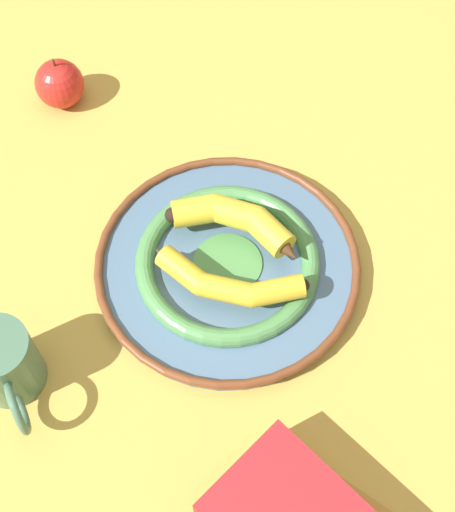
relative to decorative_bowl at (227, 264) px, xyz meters
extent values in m
plane|color=gold|center=(-0.01, 0.04, -0.02)|extent=(2.80, 2.80, 0.00)
cylinder|color=slate|center=(0.00, 0.00, -0.01)|extent=(0.35, 0.35, 0.02)
torus|color=#4C894C|center=(0.00, 0.00, 0.01)|extent=(0.25, 0.25, 0.03)
cylinder|color=#4C894C|center=(0.00, 0.00, 0.00)|extent=(0.09, 0.09, 0.00)
torus|color=brown|center=(0.00, 0.00, 0.00)|extent=(0.36, 0.36, 0.01)
cylinder|color=yellow|center=(-0.06, 0.01, 0.04)|extent=(0.05, 0.06, 0.04)
cylinder|color=yellow|center=(-0.04, -0.04, 0.04)|extent=(0.07, 0.07, 0.04)
cylinder|color=yellow|center=(0.01, -0.07, 0.04)|extent=(0.07, 0.05, 0.04)
sphere|color=yellow|center=(-0.06, -0.02, 0.04)|extent=(0.04, 0.04, 0.04)
sphere|color=yellow|center=(-0.02, -0.07, 0.04)|extent=(0.04, 0.04, 0.04)
cone|color=#472D19|center=(-0.07, 0.04, 0.04)|extent=(0.03, 0.04, 0.03)
sphere|color=black|center=(0.04, -0.08, 0.04)|extent=(0.02, 0.02, 0.02)
cylinder|color=gold|center=(0.06, -0.01, 0.03)|extent=(0.05, 0.07, 0.03)
cylinder|color=gold|center=(0.03, 0.05, 0.03)|extent=(0.07, 0.07, 0.03)
cylinder|color=gold|center=(-0.03, 0.08, 0.03)|extent=(0.07, 0.05, 0.03)
sphere|color=gold|center=(0.05, 0.03, 0.03)|extent=(0.03, 0.03, 0.03)
sphere|color=gold|center=(0.01, 0.07, 0.03)|extent=(0.03, 0.03, 0.03)
cone|color=#472D19|center=(0.08, -0.04, 0.03)|extent=(0.03, 0.03, 0.02)
sphere|color=black|center=(-0.06, 0.09, 0.03)|extent=(0.02, 0.02, 0.02)
cylinder|color=#477056|center=(0.31, 0.00, 0.03)|extent=(0.08, 0.08, 0.10)
torus|color=#477056|center=(0.31, 0.06, 0.03)|extent=(0.02, 0.07, 0.07)
sphere|color=red|center=(0.07, -0.40, 0.02)|extent=(0.08, 0.08, 0.08)
cylinder|color=#4C3319|center=(0.07, -0.40, 0.07)|extent=(0.00, 0.00, 0.01)
camera|label=1|loc=(0.24, 0.42, 0.83)|focal=50.00mm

